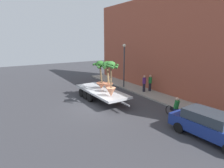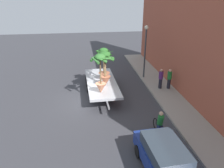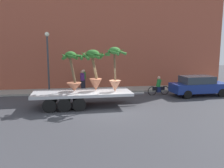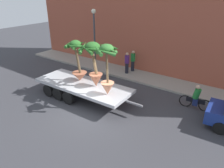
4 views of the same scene
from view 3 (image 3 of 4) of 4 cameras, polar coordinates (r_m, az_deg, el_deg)
The scene contains 12 objects.
ground_plane at distance 14.80m, azimuth -0.83°, elevation -6.16°, with size 60.00×60.00×0.00m, color #38383D.
sidewalk at distance 20.69m, azimuth -3.21°, elevation -1.51°, with size 24.00×2.20×0.15m, color gray.
building_facade at distance 22.04m, azimuth -3.77°, elevation 11.68°, with size 24.00×1.20×9.75m, color #9E4C38.
flatbed_trailer at distance 15.46m, azimuth -8.13°, elevation -2.64°, with size 7.32×2.47×0.98m.
potted_palm_rear at distance 15.47m, azimuth -4.36°, elevation 3.94°, with size 1.58×1.55×2.69m.
potted_palm_middle at distance 15.16m, azimuth 0.69°, elevation 3.93°, with size 1.45×1.55×2.86m.
potted_palm_front at distance 15.52m, azimuth -9.49°, elevation 2.88°, with size 1.41×1.33×2.59m.
cyclist at distance 19.36m, azimuth 11.16°, elevation -0.64°, with size 1.84×0.37×1.54m.
parked_car at distance 19.83m, azimuth 20.12°, elevation -0.33°, with size 4.54×2.01×1.58m.
pedestrian_near_gate at distance 20.30m, azimuth -7.13°, elevation 0.99°, with size 0.36×0.36×1.71m.
pedestrian_far_left at distance 20.99m, azimuth -6.82°, elevation 1.27°, with size 0.36×0.36×1.71m.
street_lamp at distance 19.55m, azimuth -15.20°, elevation 6.87°, with size 0.36×0.36×4.83m.
Camera 3 is at (-2.00, -14.13, 3.93)m, focal length 38.00 mm.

